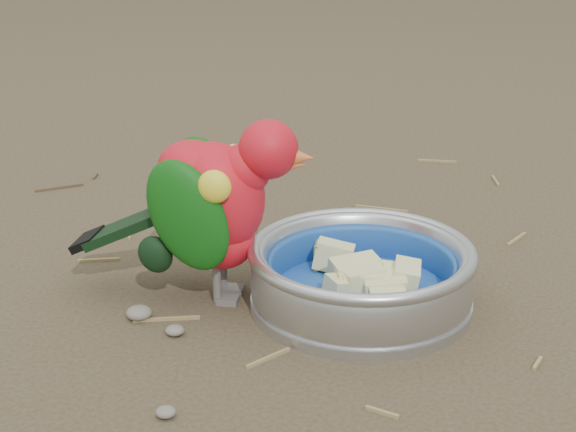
# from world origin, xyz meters

# --- Properties ---
(ground) EXTENTS (60.00, 60.00, 0.00)m
(ground) POSITION_xyz_m (0.00, 0.00, 0.00)
(ground) COLOR #463929
(food_bowl) EXTENTS (0.21, 0.21, 0.02)m
(food_bowl) POSITION_xyz_m (0.10, -0.01, 0.01)
(food_bowl) COLOR #B2B2BA
(food_bowl) RESTS_ON ground
(bowl_wall) EXTENTS (0.21, 0.21, 0.04)m
(bowl_wall) POSITION_xyz_m (0.10, -0.01, 0.04)
(bowl_wall) COLOR #B2B2BA
(bowl_wall) RESTS_ON food_bowl
(fruit_wedges) EXTENTS (0.13, 0.13, 0.03)m
(fruit_wedges) POSITION_xyz_m (0.10, -0.01, 0.03)
(fruit_wedges) COLOR beige
(fruit_wedges) RESTS_ON food_bowl
(lory_parrot) EXTENTS (0.23, 0.13, 0.17)m
(lory_parrot) POSITION_xyz_m (-0.04, 0.01, 0.09)
(lory_parrot) COLOR red
(lory_parrot) RESTS_ON ground
(ground_debris) EXTENTS (0.90, 0.80, 0.01)m
(ground_debris) POSITION_xyz_m (0.04, 0.03, 0.00)
(ground_debris) COLOR olive
(ground_debris) RESTS_ON ground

